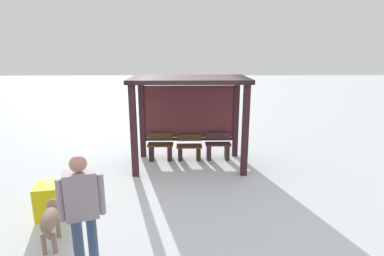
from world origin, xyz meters
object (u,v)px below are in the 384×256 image
(person_walking, at_px, (82,205))
(dog, at_px, (50,219))
(bench_right_inside, at_px, (218,149))
(bench_center_inside, at_px, (189,150))
(bench_left_inside, at_px, (161,149))
(grit_bin, at_px, (57,199))
(bus_shelter, at_px, (189,99))

(person_walking, bearing_deg, dog, 141.60)
(bench_right_inside, bearing_deg, bench_center_inside, 179.87)
(bench_left_inside, xyz_separation_m, bench_right_inside, (1.65, -0.00, 0.00))
(bench_center_inside, relative_size, grit_bin, 1.03)
(bus_shelter, height_order, person_walking, bus_shelter)
(dog, bearing_deg, bench_right_inside, 51.66)
(bench_left_inside, height_order, dog, bench_left_inside)
(grit_bin, bearing_deg, bench_center_inside, 49.67)
(bench_left_inside, xyz_separation_m, person_walking, (-0.68, -4.52, 0.71))
(person_walking, height_order, dog, person_walking)
(dog, distance_m, grit_bin, 0.96)
(bus_shelter, height_order, grit_bin, bus_shelter)
(grit_bin, bearing_deg, bench_right_inside, 41.67)
(bench_center_inside, xyz_separation_m, grit_bin, (-2.55, -3.01, 0.03))
(bench_right_inside, xyz_separation_m, dog, (-3.09, -3.91, 0.12))
(bus_shelter, relative_size, bench_center_inside, 4.17)
(dog, bearing_deg, person_walking, -38.40)
(bench_center_inside, xyz_separation_m, person_walking, (-1.51, -4.52, 0.73))
(bus_shelter, xyz_separation_m, bench_center_inside, (0.00, 0.23, -1.52))
(bench_center_inside, height_order, dog, bench_center_inside)
(bench_right_inside, distance_m, person_walking, 5.13)
(bench_center_inside, height_order, grit_bin, bench_center_inside)
(bench_right_inside, distance_m, grit_bin, 4.52)
(bench_left_inside, distance_m, bench_center_inside, 0.82)
(person_walking, xyz_separation_m, grit_bin, (-1.05, 1.51, -0.70))
(bench_center_inside, bearing_deg, person_walking, -108.43)
(bench_left_inside, bearing_deg, grit_bin, -119.93)
(bench_left_inside, bearing_deg, bench_center_inside, 0.11)
(bench_left_inside, bearing_deg, dog, -110.30)
(person_walking, bearing_deg, bench_right_inside, 62.73)
(bench_left_inside, xyz_separation_m, grit_bin, (-1.73, -3.01, 0.01))
(bus_shelter, distance_m, grit_bin, 4.06)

